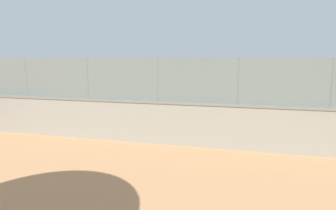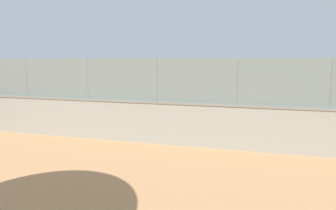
% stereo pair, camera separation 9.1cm
% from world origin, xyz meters
% --- Properties ---
extents(ground_plane, '(260.00, 260.00, 0.00)m').
position_xyz_m(ground_plane, '(0.00, 0.00, 0.00)').
color(ground_plane, tan).
extents(perimeter_wall, '(22.63, 0.51, 1.74)m').
position_xyz_m(perimeter_wall, '(2.08, 12.61, 0.88)').
color(perimeter_wall, gray).
rests_on(perimeter_wall, ground_plane).
extents(fence_panel_on_wall, '(22.25, 0.19, 1.73)m').
position_xyz_m(fence_panel_on_wall, '(2.08, 12.61, 2.61)').
color(fence_panel_on_wall, slate).
rests_on(fence_panel_on_wall, perimeter_wall).
extents(player_foreground_swinging, '(0.71, 1.24, 1.57)m').
position_xyz_m(player_foreground_swinging, '(-3.31, 7.57, 0.93)').
color(player_foreground_swinging, black).
rests_on(player_foreground_swinging, ground_plane).
extents(player_crossing_court, '(0.73, 0.87, 1.69)m').
position_xyz_m(player_crossing_court, '(4.68, 7.52, 1.00)').
color(player_crossing_court, '#591919').
rests_on(player_crossing_court, ground_plane).
extents(sports_ball, '(0.20, 0.20, 0.20)m').
position_xyz_m(sports_ball, '(-4.67, 8.55, 1.15)').
color(sports_ball, yellow).
extents(courtside_bench, '(1.60, 0.39, 0.87)m').
position_xyz_m(courtside_bench, '(6.67, 11.48, 0.46)').
color(courtside_bench, brown).
rests_on(courtside_bench, ground_plane).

